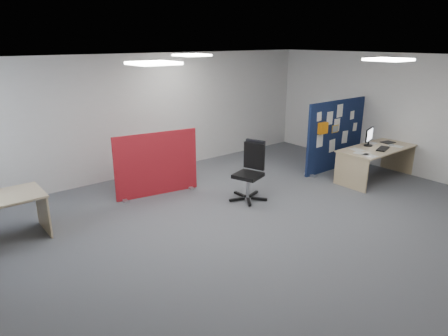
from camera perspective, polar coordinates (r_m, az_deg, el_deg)
floor at (r=6.97m, az=4.15°, el=-7.50°), size 9.00×9.00×0.00m
ceiling at (r=6.30m, az=4.72°, el=15.25°), size 9.00×7.00×0.02m
wall_back at (r=9.32m, az=-10.48°, el=7.53°), size 9.00×0.02×2.70m
wall_right at (r=10.07m, az=23.74°, el=7.08°), size 0.02×7.00×2.70m
ceiling_lights at (r=7.02m, az=2.93°, el=15.32°), size 4.10×4.10×0.04m
navy_divider at (r=9.77m, az=15.64°, el=4.53°), size 2.00×0.30×1.65m
main_desk at (r=9.42m, az=20.75°, el=1.86°), size 1.92×0.85×0.73m
monitor_main at (r=9.37m, az=20.03°, el=4.32°), size 0.45×0.19×0.40m
keyboard at (r=9.23m, az=21.74°, el=2.57°), size 0.48×0.31×0.02m
mouse at (r=9.63m, az=22.78°, el=3.07°), size 0.11×0.08×0.03m
paper_tray at (r=9.88m, az=22.37°, el=3.42°), size 0.31×0.26×0.01m
red_divider at (r=7.99m, az=-9.58°, el=0.49°), size 1.68×0.32×1.27m
office_chair at (r=7.70m, az=3.90°, el=0.14°), size 0.75×0.72×1.12m
desk_papers at (r=9.14m, az=20.26°, el=2.53°), size 1.37×0.89×0.00m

